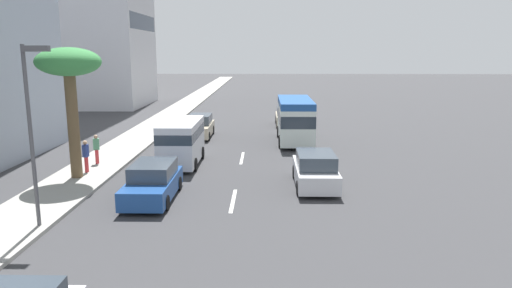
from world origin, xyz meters
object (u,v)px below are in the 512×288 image
Objects in this scene: car_seventh at (287,117)px; pedestrian_near_lamp at (96,148)px; palm_tree at (69,69)px; car_sixth at (153,182)px; car_lead at (315,170)px; car_fourth at (200,127)px; van_fifth at (182,140)px; minibus_second at (295,119)px; street_lamp at (32,116)px; pedestrian_mid_block at (86,155)px.

car_seventh is 2.62× the size of pedestrian_near_lamp.
car_sixth is at bearing -123.40° from palm_tree.
car_lead reaches higher than car_seventh.
car_seventh is at bearing 129.42° from car_fourth.
van_fifth is 4.73m from pedestrian_near_lamp.
van_fifth is at bearing 135.04° from minibus_second.
pedestrian_mid_block is at bearing 9.13° from street_lamp.
palm_tree is (-0.99, 0.12, 4.44)m from pedestrian_mid_block.
minibus_second is 4.11× the size of pedestrian_near_lamp.
minibus_second is 1.57× the size of car_seventh.
van_fifth reaches higher than car_seventh.
minibus_second is 14.93m from car_sixth.
van_fifth is at bearing 59.36° from car_lead.
car_seventh is at bearing 155.07° from van_fifth.
car_fourth is at bearing -15.61° from pedestrian_mid_block.
van_fifth reaches higher than car_lead.
palm_tree is (-10.16, 11.53, 3.83)m from minibus_second.
car_lead is 0.92× the size of van_fifth.
car_lead is 18.47m from car_seventh.
street_lamp is (-5.67, 10.46, 3.36)m from car_lead.
pedestrian_near_lamp is 0.26× the size of palm_tree.
pedestrian_near_lamp is at bearing -142.21° from car_sixth.
pedestrian_near_lamp reaches higher than car_seventh.
car_fourth is at bearing -178.91° from van_fifth.
minibus_second is 19.74m from street_lamp.
minibus_second is 9.67m from van_fifth.
minibus_second is 4.03× the size of pedestrian_mid_block.
minibus_second reaches higher than car_sixth.
van_fifth is 0.77× the size of street_lamp.
pedestrian_mid_block is at bearing 80.89° from car_lead.
van_fifth is 15.74m from car_seventh.
minibus_second is 14.65m from pedestrian_mid_block.
car_fourth is 13.67m from palm_tree.
minibus_second reaches higher than car_lead.
car_seventh is at bearing 1.46° from car_lead.
van_fifth is (-8.67, -0.17, 0.64)m from car_fourth.
pedestrian_near_lamp is at bearing 9.68° from pedestrian_mid_block.
pedestrian_near_lamp is 5.29m from palm_tree.
minibus_second is 1.05× the size of palm_tree.
car_seventh is at bearing 1.55° from minibus_second.
pedestrian_near_lamp is at bearing -0.21° from palm_tree.
palm_tree is at bearing -123.40° from car_sixth.
van_fifth is 5.15m from pedestrian_mid_block.
pedestrian_near_lamp reaches higher than car_lead.
pedestrian_mid_block is at bearing -7.06° from palm_tree.
palm_tree is at bearing 131.40° from minibus_second.
van_fifth is 0.77× the size of palm_tree.
palm_tree reaches higher than car_fourth.
pedestrian_near_lamp is at bearing 142.47° from car_seventh.
car_sixth is at bearing -125.82° from pedestrian_mid_block.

